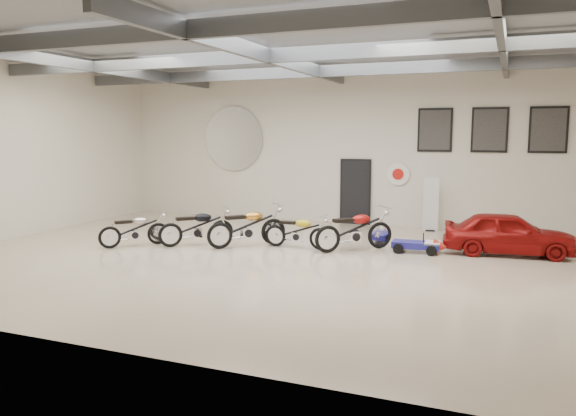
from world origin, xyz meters
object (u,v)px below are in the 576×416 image
at_px(vintage_car, 508,233).
at_px(go_kart, 421,243).
at_px(motorcycle_silver, 134,229).
at_px(motorcycle_black, 196,226).
at_px(motorcycle_yellow, 297,231).
at_px(motorcycle_red, 354,229).
at_px(banner_stand, 431,203).
at_px(motorcycle_gold, 247,226).

bearing_deg(vintage_car, go_kart, 101.67).
height_order(motorcycle_silver, motorcycle_black, motorcycle_black).
bearing_deg(motorcycle_yellow, motorcycle_black, -166.33).
height_order(motorcycle_silver, motorcycle_yellow, motorcycle_silver).
xyz_separation_m(motorcycle_silver, motorcycle_red, (5.59, 1.67, 0.09)).
xyz_separation_m(motorcycle_red, vintage_car, (3.68, 0.98, -0.03)).
relative_size(motorcycle_black, motorcycle_red, 0.92).
xyz_separation_m(motorcycle_yellow, motorcycle_red, (1.47, 0.25, 0.10)).
relative_size(motorcycle_black, motorcycle_yellow, 1.12).
xyz_separation_m(motorcycle_red, go_kart, (1.64, 0.35, -0.30)).
bearing_deg(motorcycle_yellow, motorcycle_silver, -161.40).
distance_m(motorcycle_silver, motorcycle_black, 1.64).
bearing_deg(banner_stand, go_kart, -100.67).
height_order(motorcycle_gold, motorcycle_yellow, motorcycle_gold).
relative_size(banner_stand, motorcycle_gold, 0.80).
height_order(motorcycle_silver, go_kart, motorcycle_silver).
bearing_deg(motorcycle_silver, banner_stand, -11.48).
bearing_deg(banner_stand, motorcycle_black, -154.74).
distance_m(go_kart, vintage_car, 2.15).
height_order(motorcycle_yellow, go_kart, motorcycle_yellow).
distance_m(motorcycle_gold, motorcycle_yellow, 1.36).
xyz_separation_m(motorcycle_black, motorcycle_yellow, (2.66, 0.66, -0.06)).
xyz_separation_m(motorcycle_black, motorcycle_red, (4.13, 0.92, 0.04)).
height_order(motorcycle_yellow, motorcycle_red, motorcycle_red).
distance_m(motorcycle_silver, vintage_car, 9.64).
bearing_deg(motorcycle_gold, banner_stand, -1.18).
relative_size(motorcycle_black, go_kart, 1.38).
bearing_deg(go_kart, motorcycle_black, -170.39).
xyz_separation_m(banner_stand, vintage_car, (2.27, -2.73, -0.33)).
height_order(banner_stand, motorcycle_silver, banner_stand).
relative_size(motorcycle_black, motorcycle_gold, 0.92).
bearing_deg(motorcycle_yellow, motorcycle_gold, -167.33).
distance_m(motorcycle_gold, motorcycle_red, 2.84).
height_order(banner_stand, motorcycle_black, banner_stand).
relative_size(motorcycle_gold, motorcycle_red, 1.00).
distance_m(motorcycle_silver, motorcycle_gold, 3.01).
bearing_deg(motorcycle_red, motorcycle_gold, 147.72).
distance_m(banner_stand, motorcycle_red, 3.98).
height_order(motorcycle_silver, motorcycle_red, motorcycle_red).
bearing_deg(motorcycle_red, go_kart, -31.65).
xyz_separation_m(banner_stand, motorcycle_yellow, (-2.88, -3.97, -0.40)).
relative_size(motorcycle_gold, go_kart, 1.49).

